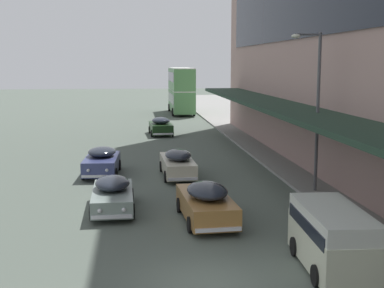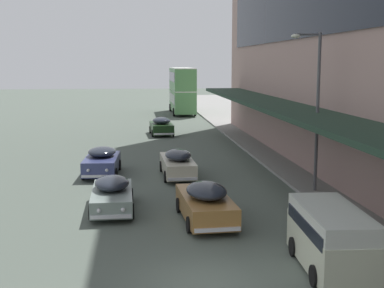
{
  "view_description": "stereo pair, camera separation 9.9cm",
  "coord_description": "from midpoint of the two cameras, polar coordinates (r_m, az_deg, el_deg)",
  "views": [
    {
      "loc": [
        -2.12,
        -14.79,
        6.44
      ],
      "look_at": [
        1.21,
        15.16,
        1.84
      ],
      "focal_mm": 50.0,
      "sensor_mm": 36.0,
      "label": 1
    },
    {
      "loc": [
        -2.02,
        -14.8,
        6.44
      ],
      "look_at": [
        1.21,
        15.16,
        1.84
      ],
      "focal_mm": 50.0,
      "sensor_mm": 36.0,
      "label": 2
    }
  ],
  "objects": [
    {
      "name": "ground",
      "position": [
        16.27,
        1.71,
        -14.65
      ],
      "size": [
        240.0,
        240.0,
        0.0
      ],
      "primitive_type": "plane",
      "color": "#4E584F"
    },
    {
      "name": "transit_bus_kerbside_front",
      "position": [
        68.18,
        -1.02,
        5.89
      ],
      "size": [
        2.86,
        10.46,
        5.8
      ],
      "color": "#4F8A4E",
      "rests_on": "ground"
    },
    {
      "name": "sedan_trailing_near",
      "position": [
        30.43,
        -1.45,
        -2.05
      ],
      "size": [
        1.9,
        4.98,
        1.57
      ],
      "color": "beige",
      "rests_on": "ground"
    },
    {
      "name": "sedan_second_mid",
      "position": [
        48.09,
        -3.22,
        1.92
      ],
      "size": [
        2.12,
        4.56,
        1.62
      ],
      "color": "#193317",
      "rests_on": "ground"
    },
    {
      "name": "sedan_lead_near",
      "position": [
        21.93,
        1.59,
        -6.22
      ],
      "size": [
        2.16,
        4.96,
        1.64
      ],
      "color": "#9D6B34",
      "rests_on": "ground"
    },
    {
      "name": "sedan_oncoming_front",
      "position": [
        31.39,
        -9.5,
        -1.82
      ],
      "size": [
        2.13,
        4.5,
        1.59
      ],
      "color": "navy",
      "rests_on": "ground"
    },
    {
      "name": "street_lamp",
      "position": [
        26.73,
        13.07,
        4.48
      ],
      "size": [
        1.5,
        0.28,
        7.72
      ],
      "color": "#4C4C51",
      "rests_on": "sidewalk_kerb"
    },
    {
      "name": "vw_van",
      "position": [
        17.56,
        14.67,
        -9.34
      ],
      "size": [
        2.06,
        4.62,
        1.96
      ],
      "color": "beige",
      "rests_on": "ground"
    },
    {
      "name": "sedan_second_near",
      "position": [
        23.83,
        -8.4,
        -5.29
      ],
      "size": [
        1.92,
        4.67,
        1.47
      ],
      "color": "gray",
      "rests_on": "ground"
    }
  ]
}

